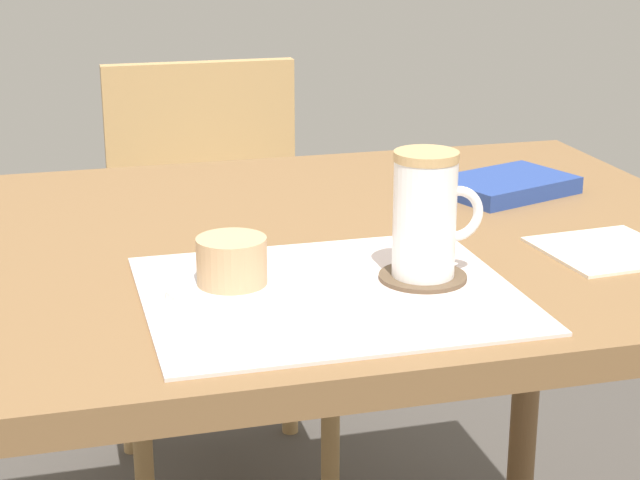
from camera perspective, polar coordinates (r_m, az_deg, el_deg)
The scene contains 9 objects.
dining_table at distance 1.36m, azimuth -3.64°, elevation -3.12°, with size 1.26×0.83×0.75m.
wooden_chair at distance 2.14m, azimuth -5.70°, elevation -0.89°, with size 0.43×0.43×0.84m.
placemat at distance 1.15m, azimuth 0.52°, elevation -2.88°, with size 0.40×0.34×0.00m, color silver.
pastry_plate at distance 1.14m, azimuth -4.69°, elevation -2.60°, with size 0.14×0.14×0.01m, color white.
pastry at distance 1.13m, azimuth -4.73°, elevation -1.11°, with size 0.07×0.07×0.05m, color tan.
coffee_coaster at distance 1.19m, azimuth 5.50°, elevation -1.96°, with size 0.10×0.10×0.01m, color brown.
coffee_mug at distance 1.17m, azimuth 5.71°, elevation 1.39°, with size 0.10×0.07×0.14m.
paper_napkin at distance 1.33m, azimuth 15.06°, elevation -0.54°, with size 0.15×0.15×0.00m, color silver.
small_book at distance 1.55m, azimuth 9.93°, elevation 2.89°, with size 0.18×0.12×0.02m, color navy.
Camera 1 is at (-0.25, -1.24, 1.16)m, focal length 60.00 mm.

